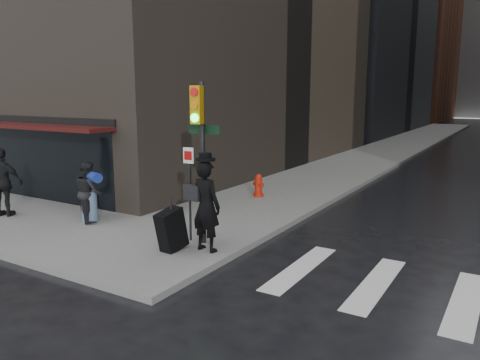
# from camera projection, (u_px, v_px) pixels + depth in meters

# --- Properties ---
(ground) EXTENTS (140.00, 140.00, 0.00)m
(ground) POSITION_uv_depth(u_px,v_px,m) (145.00, 253.00, 10.90)
(ground) COLOR black
(ground) RESTS_ON ground
(sidewalk_left) EXTENTS (4.00, 50.00, 0.15)m
(sidewalk_left) POSITION_uv_depth(u_px,v_px,m) (403.00, 144.00, 33.61)
(sidewalk_left) COLOR slate
(sidewalk_left) RESTS_ON ground
(bldg_left_far) EXTENTS (22.00, 20.00, 26.00)m
(bldg_left_far) POSITION_uv_depth(u_px,v_px,m) (370.00, 28.00, 67.32)
(bldg_left_far) COLOR brown
(bldg_left_far) RESTS_ON ground
(storefront) EXTENTS (8.40, 1.11, 2.83)m
(storefront) POSITION_uv_depth(u_px,v_px,m) (25.00, 149.00, 15.73)
(storefront) COLOR black
(storefront) RESTS_ON ground
(man_overcoat) EXTENTS (1.27, 1.12, 2.27)m
(man_overcoat) POSITION_uv_depth(u_px,v_px,m) (199.00, 210.00, 10.47)
(man_overcoat) COLOR black
(man_overcoat) RESTS_ON ground
(man_jeans) EXTENTS (1.13, 1.06, 1.69)m
(man_jeans) POSITION_uv_depth(u_px,v_px,m) (89.00, 192.00, 12.91)
(man_jeans) COLOR black
(man_jeans) RESTS_ON ground
(man_greycoat) EXTENTS (1.26, 0.94, 1.99)m
(man_greycoat) POSITION_uv_depth(u_px,v_px,m) (3.00, 182.00, 13.46)
(man_greycoat) COLOR black
(man_greycoat) RESTS_ON ground
(traffic_light) EXTENTS (0.95, 0.45, 3.79)m
(traffic_light) POSITION_uv_depth(u_px,v_px,m) (199.00, 141.00, 10.70)
(traffic_light) COLOR black
(traffic_light) RESTS_ON ground
(fire_hydrant) EXTENTS (0.46, 0.35, 0.79)m
(fire_hydrant) POSITION_uv_depth(u_px,v_px,m) (258.00, 187.00, 16.14)
(fire_hydrant) COLOR #B71D0B
(fire_hydrant) RESTS_ON ground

